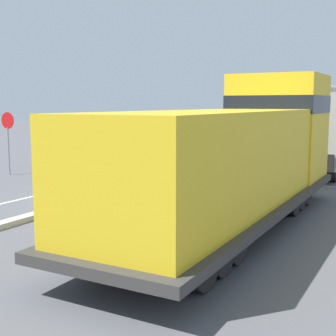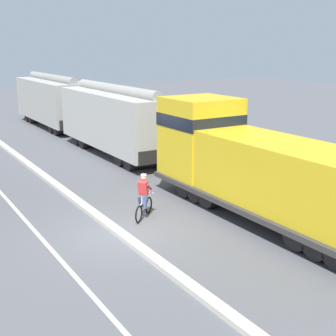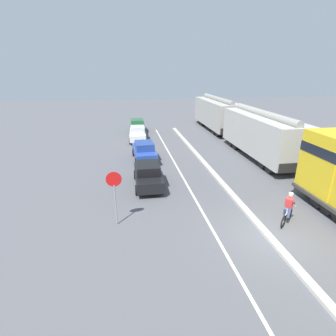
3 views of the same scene
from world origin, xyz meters
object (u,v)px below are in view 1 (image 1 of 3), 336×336
Objects in this scene: parked_car_black at (103,151)px; cyclist at (155,175)px; locomotive at (241,158)px; stop_sign at (8,131)px; hopper_car_lead at (325,128)px; parked_car_blue at (158,143)px; parked_car_white at (200,137)px; parked_car_green at (224,134)px.

cyclist reaches higher than parked_car_black.
locomotive is 12.79m from stop_sign.
parked_car_blue is (-10.17, 0.94, -1.26)m from hopper_car_lead.
parked_car_green is at bearing 87.23° from parked_car_white.
stop_sign reaches higher than parked_car_white.
parked_car_blue and parked_car_white have the same top height.
parked_car_white is at bearing 91.73° from parked_car_blue.
parked_car_green is at bearing 112.98° from locomotive.
parked_car_white is at bearing 117.76° from locomotive.
parked_car_blue is (-10.17, 13.10, -0.98)m from locomotive.
cyclist is at bearing -73.93° from parked_car_green.
stop_sign is (-8.58, 1.34, 1.21)m from cyclist.
cyclist is at bearing 153.81° from locomotive.
parked_car_white is 2.49× the size of cyclist.
locomotive is 2.73× the size of parked_car_green.
parked_car_black is 16.29m from parked_car_green.
parked_car_white is at bearing -92.77° from parked_car_green.
hopper_car_lead reaches higher than parked_car_black.
parked_car_blue is 2.49× the size of cyclist.
locomotive is at bearing -52.17° from parked_car_blue.
parked_car_black is 0.99× the size of parked_car_blue.
locomotive reaches higher than parked_car_black.
parked_car_black is (-10.35, -4.49, -1.26)m from hopper_car_lead.
locomotive is at bearing -90.00° from hopper_car_lead.
hopper_car_lead reaches higher than parked_car_white.
parked_car_black is 8.75m from cyclist.
locomotive reaches higher than cyclist.
parked_car_white is (-10.37, 19.69, -0.98)m from locomotive.
parked_car_blue is 6.60m from parked_car_white.
cyclist is (6.37, -11.23, 0.00)m from parked_car_blue.
parked_car_green is 20.90m from stop_sign.
stop_sign reaches higher than cyclist.
locomotive is at bearing -14.54° from stop_sign.
parked_car_black is at bearing 143.49° from locomotive.
parked_car_blue is at bearing 119.57° from cyclist.
stop_sign is (-2.21, -20.75, 1.21)m from parked_car_green.
parked_car_white is at bearing 83.05° from stop_sign.
stop_sign is (-12.37, -8.95, -0.05)m from hopper_car_lead.
stop_sign is at bearing -96.95° from parked_car_white.
cyclist is (6.56, -5.80, 0.00)m from parked_car_black.
hopper_car_lead is 15.27m from stop_sign.
parked_car_green is (-10.16, 23.96, -0.98)m from locomotive.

